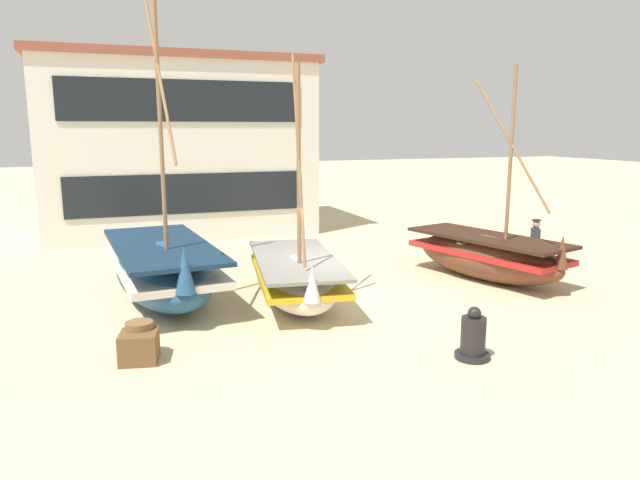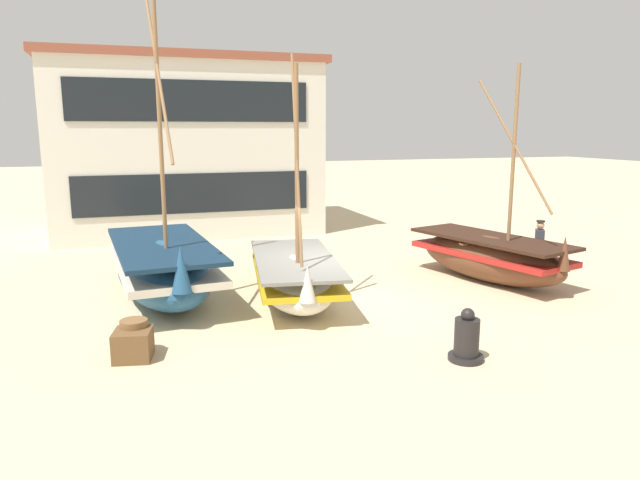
{
  "view_description": "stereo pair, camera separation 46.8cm",
  "coord_description": "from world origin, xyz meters",
  "views": [
    {
      "loc": [
        -5.2,
        -13.07,
        4.3
      ],
      "look_at": [
        0.0,
        1.0,
        1.4
      ],
      "focal_mm": 32.57,
      "sensor_mm": 36.0,
      "label": 1
    },
    {
      "loc": [
        -4.76,
        -13.22,
        4.3
      ],
      "look_at": [
        0.0,
        1.0,
        1.4
      ],
      "focal_mm": 32.57,
      "sensor_mm": 36.0,
      "label": 2
    }
  ],
  "objects": [
    {
      "name": "fishing_boat_near_left",
      "position": [
        4.96,
        0.53,
        0.71
      ],
      "size": [
        2.92,
        5.12,
        5.96
      ],
      "color": "brown",
      "rests_on": "ground"
    },
    {
      "name": "harbor_building_main",
      "position": [
        -2.29,
        12.15,
        3.57
      ],
      "size": [
        10.87,
        6.45,
        7.12
      ],
      "color": "silver",
      "rests_on": "ground"
    },
    {
      "name": "wooden_barrel",
      "position": [
        -4.78,
        -2.07,
        0.35
      ],
      "size": [
        0.56,
        0.56,
        0.7
      ],
      "color": "brown",
      "rests_on": "ground"
    },
    {
      "name": "cargo_crate",
      "position": [
        -4.82,
        -2.28,
        0.28
      ],
      "size": [
        0.8,
        0.8,
        0.57
      ],
      "primitive_type": "cube",
      "rotation": [
        0.0,
        0.0,
        1.37
      ],
      "color": "brown",
      "rests_on": "ground"
    },
    {
      "name": "fisherman_by_hull",
      "position": [
        6.52,
        0.41,
        0.83
      ],
      "size": [
        0.37,
        0.42,
        1.68
      ],
      "color": "#33333D",
      "rests_on": "ground"
    },
    {
      "name": "capstan_winch",
      "position": [
        1.12,
        -4.32,
        0.41
      ],
      "size": [
        0.67,
        0.67,
        1.02
      ],
      "color": "black",
      "rests_on": "ground"
    },
    {
      "name": "ground_plane",
      "position": [
        0.0,
        0.0,
        0.0
      ],
      "size": [
        120.0,
        120.0,
        0.0
      ],
      "primitive_type": "plane",
      "color": "#CCB78E"
    },
    {
      "name": "fishing_boat_far_right",
      "position": [
        -0.87,
        0.39,
        0.63
      ],
      "size": [
        2.71,
        5.14,
        6.04
      ],
      "color": "silver",
      "rests_on": "ground"
    },
    {
      "name": "fishing_boat_centre_large",
      "position": [
        -3.99,
        1.65,
        0.81
      ],
      "size": [
        2.7,
        5.89,
        7.96
      ],
      "color": "#23517A",
      "rests_on": "ground"
    }
  ]
}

